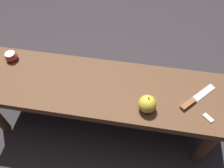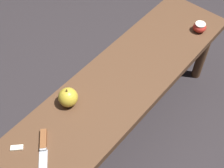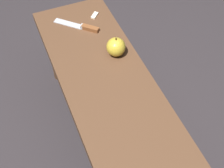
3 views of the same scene
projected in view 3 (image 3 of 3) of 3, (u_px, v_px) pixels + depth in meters
The scene contains 5 objects.
ground_plane at pixel (117, 155), 1.57m from camera, with size 8.00×8.00×0.00m, color #2D282B.
wooden_bench at pixel (119, 113), 1.27m from camera, with size 1.35×0.37×0.45m.
knife at pixel (83, 27), 1.49m from camera, with size 0.18×0.19×0.02m.
apple_whole at pixel (116, 47), 1.35m from camera, with size 0.08×0.08×0.10m.
apple_slice_near_knife at pixel (95, 15), 1.55m from camera, with size 0.05×0.05×0.01m.
Camera 3 is at (0.64, -0.29, 1.45)m, focal length 50.00 mm.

